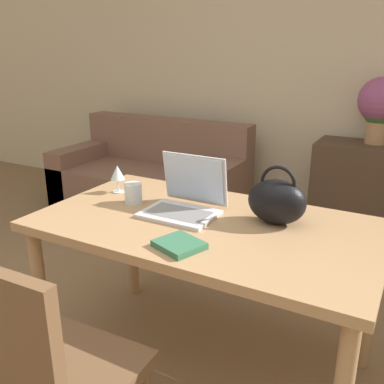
# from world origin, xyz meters

# --- Properties ---
(wall_back) EXTENTS (10.00, 0.06, 2.70)m
(wall_back) POSITION_xyz_m (0.00, 2.94, 1.35)
(wall_back) COLOR beige
(wall_back) RESTS_ON ground_plane
(dining_table) EXTENTS (1.44, 0.81, 0.73)m
(dining_table) POSITION_xyz_m (0.10, 0.83, 0.64)
(dining_table) COLOR #A87F56
(dining_table) RESTS_ON ground_plane
(chair) EXTENTS (0.45, 0.45, 0.92)m
(chair) POSITION_xyz_m (-0.02, 0.02, 0.51)
(chair) COLOR brown
(chair) RESTS_ON ground_plane
(couch) EXTENTS (1.64, 0.82, 0.82)m
(couch) POSITION_xyz_m (-1.19, 2.33, 0.29)
(couch) COLOR #7F5B4C
(couch) RESTS_ON ground_plane
(sideboard) EXTENTS (0.92, 0.40, 0.75)m
(sideboard) POSITION_xyz_m (0.61, 2.66, 0.38)
(sideboard) COLOR #4C3828
(sideboard) RESTS_ON ground_plane
(laptop) EXTENTS (0.32, 0.28, 0.25)m
(laptop) POSITION_xyz_m (-0.03, 0.89, 0.79)
(laptop) COLOR silver
(laptop) RESTS_ON dining_table
(drinking_glass) EXTENTS (0.08, 0.08, 0.10)m
(drinking_glass) POSITION_xyz_m (-0.29, 0.86, 0.78)
(drinking_glass) COLOR silver
(drinking_glass) RESTS_ON dining_table
(wine_glass) EXTENTS (0.07, 0.07, 0.14)m
(wine_glass) POSITION_xyz_m (-0.46, 0.95, 0.83)
(wine_glass) COLOR silver
(wine_glass) RESTS_ON dining_table
(handbag) EXTENTS (0.24, 0.16, 0.25)m
(handbag) POSITION_xyz_m (0.37, 0.95, 0.83)
(handbag) COLOR black
(handbag) RESTS_ON dining_table
(flower_vase) EXTENTS (0.32, 0.32, 0.48)m
(flower_vase) POSITION_xyz_m (0.55, 2.71, 1.03)
(flower_vase) COLOR tan
(flower_vase) RESTS_ON sideboard
(book) EXTENTS (0.20, 0.19, 0.02)m
(book) POSITION_xyz_m (0.13, 0.56, 0.74)
(book) COLOR #336B4C
(book) RESTS_ON dining_table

